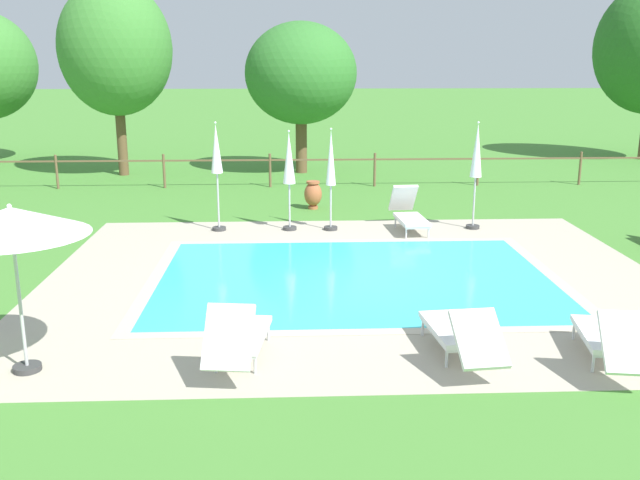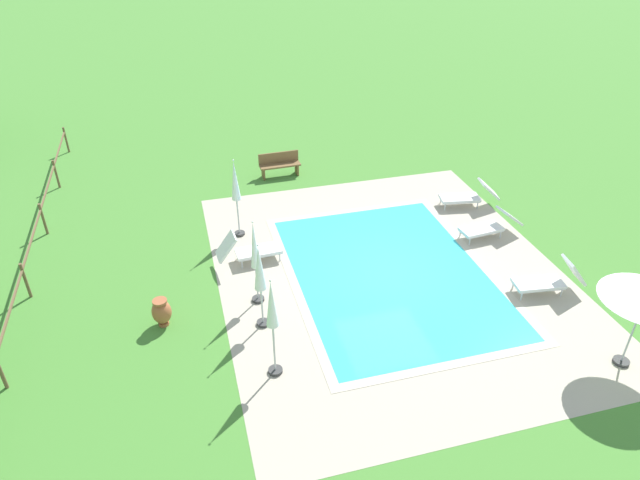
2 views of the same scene
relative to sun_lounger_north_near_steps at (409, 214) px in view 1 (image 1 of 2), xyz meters
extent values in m
plane|color=#478433|center=(-1.61, -3.66, -0.40)|extent=(160.00, 160.00, 0.00)
cube|color=#B2A893|center=(-1.61, -3.66, -0.39)|extent=(11.38, 9.37, 0.01)
cube|color=#38C6D1|center=(-1.61, -3.66, -0.39)|extent=(7.12, 5.12, 0.01)
cube|color=#C0B59F|center=(-1.61, -0.98, -0.39)|extent=(7.60, 0.24, 0.01)
cube|color=#C0B59F|center=(-1.61, -6.33, -0.39)|extent=(7.60, 0.24, 0.01)
cube|color=#C0B59F|center=(2.07, -3.66, -0.39)|extent=(0.24, 5.12, 0.01)
cube|color=#C0B59F|center=(-5.29, -3.66, -0.39)|extent=(0.24, 5.12, 0.01)
cube|color=white|center=(0.02, -0.26, -0.08)|extent=(0.69, 1.34, 0.07)
cube|color=white|center=(-0.05, 0.64, 0.25)|extent=(0.64, 0.61, 0.71)
cube|color=silver|center=(0.02, -0.26, -0.14)|extent=(0.66, 1.31, 0.04)
cylinder|color=silver|center=(0.31, -0.80, -0.26)|extent=(0.04, 0.04, 0.28)
cylinder|color=silver|center=(-0.20, -0.83, -0.26)|extent=(0.04, 0.04, 0.28)
cylinder|color=silver|center=(0.23, 0.31, -0.26)|extent=(0.04, 0.04, 0.28)
cylinder|color=silver|center=(-0.28, 0.27, -0.26)|extent=(0.04, 0.04, 0.28)
cube|color=white|center=(-0.56, -7.01, -0.08)|extent=(0.73, 1.35, 0.07)
cube|color=white|center=(-0.46, -7.99, 0.17)|extent=(0.67, 0.77, 0.57)
cube|color=silver|center=(-0.56, -7.01, -0.14)|extent=(0.69, 1.32, 0.04)
cylinder|color=silver|center=(-0.87, -6.49, -0.26)|extent=(0.04, 0.04, 0.28)
cylinder|color=silver|center=(-0.36, -6.44, -0.26)|extent=(0.04, 0.04, 0.28)
cylinder|color=silver|center=(-0.76, -7.59, -0.26)|extent=(0.04, 0.04, 0.28)
cylinder|color=silver|center=(-0.25, -7.54, -0.26)|extent=(0.04, 0.04, 0.28)
cube|color=white|center=(-3.45, -7.10, -0.08)|extent=(0.76, 1.37, 0.07)
cube|color=white|center=(-3.56, -8.00, 0.25)|extent=(0.67, 0.64, 0.71)
cube|color=silver|center=(-3.45, -7.10, -0.14)|extent=(0.73, 1.34, 0.04)
cylinder|color=silver|center=(-3.63, -6.52, -0.26)|extent=(0.04, 0.04, 0.28)
cylinder|color=silver|center=(-3.12, -6.58, -0.26)|extent=(0.04, 0.04, 0.28)
cylinder|color=silver|center=(-3.77, -7.61, -0.26)|extent=(0.04, 0.04, 0.28)
cylinder|color=silver|center=(-3.26, -7.68, -0.26)|extent=(0.04, 0.04, 0.28)
cube|color=white|center=(1.44, -7.32, -0.08)|extent=(0.80, 1.38, 0.07)
cube|color=white|center=(1.28, -8.26, 0.20)|extent=(0.70, 0.76, 0.62)
cube|color=silver|center=(1.44, -7.32, -0.14)|extent=(0.77, 1.35, 0.04)
cylinder|color=silver|center=(1.28, -6.73, -0.26)|extent=(0.04, 0.04, 0.28)
cylinder|color=silver|center=(1.78, -6.81, -0.26)|extent=(0.04, 0.04, 0.28)
cylinder|color=silver|center=(1.10, -7.82, -0.26)|extent=(0.04, 0.04, 0.28)
cylinder|color=silver|center=(1.60, -7.90, -0.26)|extent=(0.04, 0.04, 0.28)
cylinder|color=#383838|center=(-6.23, -7.45, -0.36)|extent=(0.36, 0.36, 0.08)
cylinder|color=#B2B5B7|center=(-6.23, -7.45, 0.68)|extent=(0.04, 0.04, 2.16)
cone|color=white|center=(-6.23, -7.45, 1.60)|extent=(1.91, 1.91, 0.36)
sphere|color=white|center=(-6.23, -7.45, 1.79)|extent=(0.06, 0.06, 0.06)
cylinder|color=#383838|center=(1.55, 0.07, -0.36)|extent=(0.32, 0.32, 0.08)
cylinder|color=#B2B5B7|center=(1.55, 0.07, 0.23)|extent=(0.04, 0.04, 1.24)
cone|color=white|center=(1.55, 0.07, 1.47)|extent=(0.28, 0.28, 1.24)
sphere|color=white|center=(1.55, 0.07, 2.11)|extent=(0.05, 0.05, 0.05)
cylinder|color=#383838|center=(-2.80, 0.13, -0.36)|extent=(0.32, 0.32, 0.08)
cylinder|color=#B2B5B7|center=(-2.80, 0.13, 0.16)|extent=(0.04, 0.04, 1.11)
cone|color=white|center=(-2.80, 0.13, 1.31)|extent=(0.29, 0.29, 1.18)
sphere|color=white|center=(-2.80, 0.13, 1.92)|extent=(0.05, 0.05, 0.05)
cylinder|color=#383838|center=(-1.84, 0.09, -0.36)|extent=(0.32, 0.32, 0.08)
cylinder|color=#B2B5B7|center=(-1.84, 0.09, 0.14)|extent=(0.04, 0.04, 1.07)
cone|color=white|center=(-1.84, 0.09, 1.32)|extent=(0.23, 0.23, 1.27)
sphere|color=white|center=(-1.84, 0.09, 1.97)|extent=(0.05, 0.05, 0.05)
cylinder|color=#383838|center=(-4.46, 0.16, -0.36)|extent=(0.32, 0.32, 0.08)
cylinder|color=#B2B5B7|center=(-4.46, 0.16, 0.29)|extent=(0.04, 0.04, 1.37)
cone|color=white|center=(-4.46, 0.16, 1.53)|extent=(0.27, 0.27, 1.13)
sphere|color=white|center=(-4.46, 0.16, 2.12)|extent=(0.05, 0.05, 0.05)
cylinder|color=#A85B38|center=(-2.17, 2.49, -0.36)|extent=(0.26, 0.26, 0.08)
ellipsoid|color=#A85B38|center=(-2.17, 2.49, 0.00)|extent=(0.47, 0.47, 0.64)
cylinder|color=#A85B38|center=(-2.17, 2.49, 0.33)|extent=(0.35, 0.35, 0.06)
cylinder|color=brown|center=(-9.96, 5.83, 0.13)|extent=(0.08, 0.08, 1.05)
cylinder|color=brown|center=(-6.68, 5.83, 0.13)|extent=(0.08, 0.08, 1.05)
cylinder|color=brown|center=(-3.40, 5.83, 0.13)|extent=(0.08, 0.08, 1.05)
cylinder|color=brown|center=(-0.12, 5.83, 0.13)|extent=(0.08, 0.08, 1.05)
cylinder|color=brown|center=(3.16, 5.83, 0.13)|extent=(0.08, 0.08, 1.05)
cylinder|color=brown|center=(6.44, 5.83, 0.13)|extent=(0.08, 0.08, 1.05)
cube|color=brown|center=(-1.76, 5.83, 0.45)|extent=(22.96, 0.05, 0.05)
cylinder|color=brown|center=(-8.51, 8.41, 0.89)|extent=(0.33, 0.33, 2.57)
ellipsoid|color=#3D7F33|center=(-8.51, 8.41, 3.82)|extent=(3.72, 3.72, 4.39)
cylinder|color=brown|center=(-2.37, 8.68, 0.66)|extent=(0.39, 0.39, 2.12)
ellipsoid|color=#33752D|center=(-2.37, 8.68, 3.02)|extent=(3.82, 3.82, 3.44)
camera|label=1|loc=(-2.80, -16.09, 3.57)|focal=39.72mm
camera|label=2|loc=(-13.43, 1.57, 8.76)|focal=31.63mm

